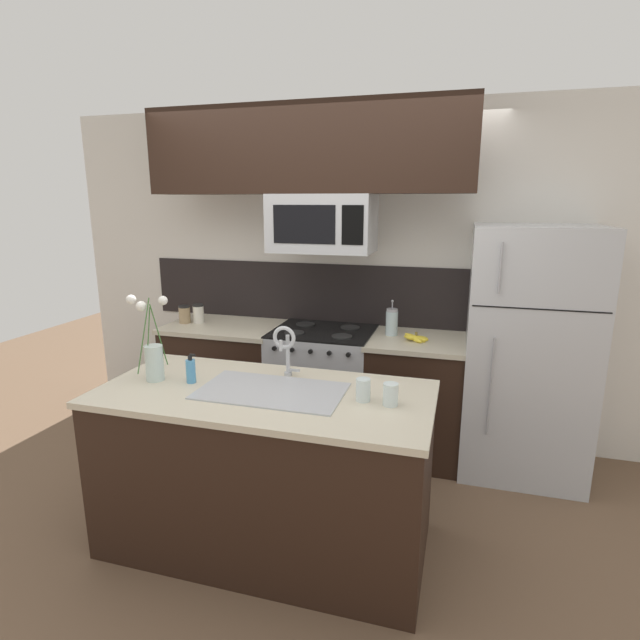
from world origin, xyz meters
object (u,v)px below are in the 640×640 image
Objects in this scene: french_press at (392,322)px; spare_glass at (391,394)px; storage_jar_tall at (185,314)px; storage_jar_medium at (198,314)px; refrigerator at (527,352)px; banana_bunch at (416,338)px; drinking_glass at (363,390)px; flower_vase at (153,356)px; stove_range at (323,387)px; microwave at (322,223)px; dish_soap_bottle at (191,371)px; sink_faucet at (285,344)px.

french_press is 1.33m from spare_glass.
storage_jar_tall is 0.93× the size of storage_jar_medium.
refrigerator reaches higher than banana_bunch.
drinking_glass is 0.23× the size of flower_vase.
storage_jar_tall is (-1.17, -0.03, 0.52)m from stove_range.
microwave is 1.29m from storage_jar_medium.
flower_vase is (-0.22, -0.02, 0.07)m from dish_soap_bottle.
stove_range is 1.85× the size of flower_vase.
drinking_glass is at bearing 0.58° from dish_soap_bottle.
drinking_glass is (0.56, -1.24, 0.51)m from stove_range.
microwave reaches higher than stove_range.
flower_vase reaches higher than spare_glass.
refrigerator reaches higher than spare_glass.
storage_jar_medium reaches higher than spare_glass.
french_press is 1.30m from drinking_glass.
flower_vase reaches higher than storage_jar_tall.
stove_range is 1.52m from refrigerator.
dish_soap_bottle is (-1.11, -1.19, 0.05)m from banana_bunch.
storage_jar_medium is 0.81× the size of banana_bunch.
refrigerator is 1.55m from drinking_glass.
sink_faucet reaches higher than french_press.
french_press is 1.62× the size of dish_soap_bottle.
stove_range is 1.28m from storage_jar_tall.
sink_faucet reaches higher than drinking_glass.
stove_range is 6.49× the size of storage_jar_tall.
spare_glass is (0.63, -0.22, -0.14)m from sink_faucet.
french_press is at bearing 3.09° from storage_jar_tall.
sink_faucet reaches higher than storage_jar_medium.
stove_range is at bearing 90.16° from microwave.
storage_jar_tall reaches higher than banana_bunch.
microwave is 1.39m from storage_jar_tall.
flower_vase reaches higher than dish_soap_bottle.
spare_glass is at bearing -82.00° from french_press.
banana_bunch is (0.71, -0.06, 0.47)m from stove_range.
french_press reaches higher than stove_range.
stove_range is 1.26m from microwave.
french_press is at bearing 6.66° from stove_range.
stove_range is at bearing -173.34° from french_press.
sink_faucet is at bearing -42.38° from storage_jar_medium.
microwave reaches higher than refrigerator.
storage_jar_tall is 1.88m from banana_bunch.
drinking_glass is at bearing -97.14° from banana_bunch.
storage_jar_tall reaches higher than spare_glass.
french_press reaches higher than storage_jar_tall.
refrigerator is 14.95× the size of drinking_glass.
storage_jar_medium is 1.38× the size of spare_glass.
refrigerator is at bearing 59.10° from spare_glass.
stove_range is 3.48× the size of french_press.
sink_faucet is 0.73m from flower_vase.
dish_soap_bottle is at bearing -133.08° from banana_bunch.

